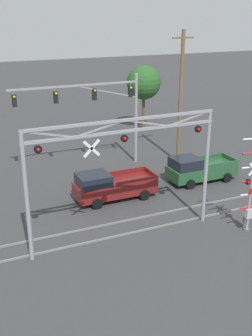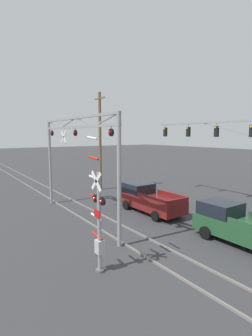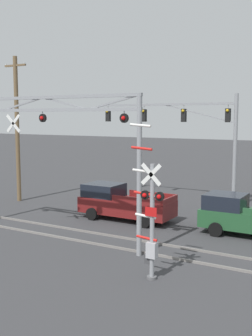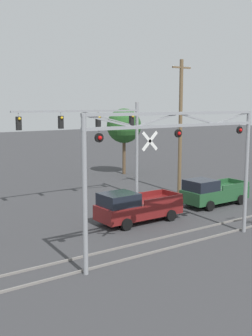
{
  "view_description": "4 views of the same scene",
  "coord_description": "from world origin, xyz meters",
  "px_view_note": "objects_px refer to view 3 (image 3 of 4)",
  "views": [
    {
      "loc": [
        -8.08,
        -6.15,
        11.58
      ],
      "look_at": [
        -0.11,
        11.7,
        4.23
      ],
      "focal_mm": 45.0,
      "sensor_mm": 36.0,
      "label": 1
    },
    {
      "loc": [
        15.44,
        5.33,
        5.52
      ],
      "look_at": [
        1.15,
        15.23,
        3.3
      ],
      "focal_mm": 28.0,
      "sensor_mm": 36.0,
      "label": 2
    },
    {
      "loc": [
        13.0,
        -2.62,
        5.69
      ],
      "look_at": [
        2.37,
        15.64,
        3.11
      ],
      "focal_mm": 45.0,
      "sensor_mm": 36.0,
      "label": 3
    },
    {
      "loc": [
        -13.29,
        -2.29,
        6.99
      ],
      "look_at": [
        -1.92,
        13.62,
        4.0
      ],
      "focal_mm": 45.0,
      "sensor_mm": 36.0,
      "label": 4
    }
  ],
  "objects_px": {
    "pickup_truck_following": "(248,216)",
    "utility_pole_left": "(17,128)",
    "crossing_signal_mast": "(151,222)",
    "crossing_gantry": "(43,139)",
    "pickup_truck_lead": "(122,203)",
    "traffic_signal_span": "(195,128)"
  },
  "relations": [
    {
      "from": "crossing_signal_mast",
      "to": "utility_pole_left",
      "type": "relative_size",
      "value": 0.57
    },
    {
      "from": "utility_pole_left",
      "to": "pickup_truck_lead",
      "type": "bearing_deg",
      "value": -6.22
    },
    {
      "from": "traffic_signal_span",
      "to": "pickup_truck_lead",
      "type": "height_order",
      "value": "traffic_signal_span"
    },
    {
      "from": "pickup_truck_lead",
      "to": "utility_pole_left",
      "type": "height_order",
      "value": "utility_pole_left"
    },
    {
      "from": "pickup_truck_following",
      "to": "utility_pole_left",
      "type": "bearing_deg",
      "value": 177.61
    },
    {
      "from": "crossing_signal_mast",
      "to": "pickup_truck_following",
      "type": "bearing_deg",
      "value": 77.73
    },
    {
      "from": "utility_pole_left",
      "to": "pickup_truck_following",
      "type": "bearing_deg",
      "value": -2.39
    },
    {
      "from": "pickup_truck_lead",
      "to": "utility_pole_left",
      "type": "distance_m",
      "value": 9.64
    },
    {
      "from": "crossing_signal_mast",
      "to": "utility_pole_left",
      "type": "xyz_separation_m",
      "value": [
        -14.01,
        7.91,
        2.92
      ]
    },
    {
      "from": "crossing_signal_mast",
      "to": "pickup_truck_lead",
      "type": "xyz_separation_m",
      "value": [
        -5.3,
        6.96,
        -1.11
      ]
    },
    {
      "from": "crossing_gantry",
      "to": "pickup_truck_following",
      "type": "height_order",
      "value": "crossing_gantry"
    },
    {
      "from": "crossing_gantry",
      "to": "traffic_signal_span",
      "type": "relative_size",
      "value": 1.04
    },
    {
      "from": "pickup_truck_lead",
      "to": "pickup_truck_following",
      "type": "xyz_separation_m",
      "value": [
        6.88,
        0.3,
        -0.0
      ]
    },
    {
      "from": "crossing_signal_mast",
      "to": "pickup_truck_lead",
      "type": "relative_size",
      "value": 1.03
    },
    {
      "from": "pickup_truck_following",
      "to": "utility_pole_left",
      "type": "relative_size",
      "value": 0.52
    },
    {
      "from": "traffic_signal_span",
      "to": "pickup_truck_lead",
      "type": "xyz_separation_m",
      "value": [
        -1.94,
        -5.93,
        -4.01
      ]
    },
    {
      "from": "crossing_signal_mast",
      "to": "utility_pole_left",
      "type": "distance_m",
      "value": 16.35
    },
    {
      "from": "crossing_gantry",
      "to": "pickup_truck_following",
      "type": "bearing_deg",
      "value": 32.88
    },
    {
      "from": "crossing_signal_mast",
      "to": "utility_pole_left",
      "type": "height_order",
      "value": "utility_pole_left"
    },
    {
      "from": "crossing_gantry",
      "to": "utility_pole_left",
      "type": "relative_size",
      "value": 1.06
    },
    {
      "from": "crossing_gantry",
      "to": "crossing_signal_mast",
      "type": "relative_size",
      "value": 1.87
    },
    {
      "from": "utility_pole_left",
      "to": "traffic_signal_span",
      "type": "bearing_deg",
      "value": 25.06
    }
  ]
}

